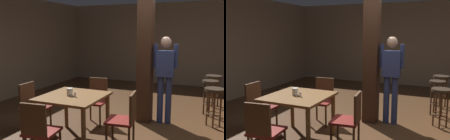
{
  "view_description": "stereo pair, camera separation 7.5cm",
  "coord_description": "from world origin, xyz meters",
  "views": [
    {
      "loc": [
        1.22,
        -4.21,
        1.81
      ],
      "look_at": [
        -0.61,
        0.13,
        1.09
      ],
      "focal_mm": 40.0,
      "sensor_mm": 36.0,
      "label": 1
    },
    {
      "loc": [
        1.29,
        -4.18,
        1.81
      ],
      "look_at": [
        -0.61,
        0.13,
        1.09
      ],
      "focal_mm": 40.0,
      "sensor_mm": 36.0,
      "label": 2
    }
  ],
  "objects": [
    {
      "name": "bar_stool_near",
      "position": [
        1.22,
        0.81,
        0.57
      ],
      "size": [
        0.37,
        0.37,
        0.75
      ],
      "color": "#2D2319",
      "rests_on": "ground_plane"
    },
    {
      "name": "chair_south",
      "position": [
        -0.93,
        -1.65,
        0.51
      ],
      "size": [
        0.46,
        0.46,
        0.89
      ],
      "color": "maroon",
      "rests_on": "ground_plane"
    },
    {
      "name": "pillar",
      "position": [
        -0.09,
        0.58,
        1.4
      ],
      "size": [
        0.28,
        0.28,
        2.8
      ],
      "primitive_type": "cube",
      "color": "#382114",
      "rests_on": "ground_plane"
    },
    {
      "name": "wall_back",
      "position": [
        0.0,
        4.5,
        1.4
      ],
      "size": [
        8.0,
        0.1,
        2.8
      ],
      "primitive_type": "cube",
      "color": "gray",
      "rests_on": "ground_plane"
    },
    {
      "name": "standing_person",
      "position": [
        0.31,
        0.61,
        1.0
      ],
      "size": [
        0.47,
        0.22,
        1.72
      ],
      "color": "navy",
      "rests_on": "ground_plane"
    },
    {
      "name": "bar_stool_mid",
      "position": [
        1.12,
        1.47,
        0.58
      ],
      "size": [
        0.34,
        0.34,
        0.77
      ],
      "color": "#2D2319",
      "rests_on": "ground_plane"
    },
    {
      "name": "bar_stool_far",
      "position": [
        1.18,
        2.24,
        0.58
      ],
      "size": [
        0.37,
        0.37,
        0.76
      ],
      "color": "#2D2319",
      "rests_on": "ground_plane"
    },
    {
      "name": "salt_shaker",
      "position": [
        -0.85,
        -0.84,
        0.81
      ],
      "size": [
        0.03,
        0.03,
        0.08
      ],
      "primitive_type": "cylinder",
      "color": "silver",
      "rests_on": "dining_table"
    },
    {
      "name": "dining_table",
      "position": [
        -0.94,
        -0.77,
        0.65
      ],
      "size": [
        1.0,
        1.0,
        0.77
      ],
      "color": "brown",
      "rests_on": "ground_plane"
    },
    {
      "name": "ground_plane",
      "position": [
        0.0,
        0.0,
        0.0
      ],
      "size": [
        10.8,
        10.8,
        0.0
      ],
      "primitive_type": "plane",
      "color": "#4C301C"
    },
    {
      "name": "napkin_cup",
      "position": [
        -0.98,
        -0.79,
        0.83
      ],
      "size": [
        0.1,
        0.1,
        0.12
      ],
      "primitive_type": "cylinder",
      "color": "silver",
      "rests_on": "dining_table"
    },
    {
      "name": "chair_north",
      "position": [
        -0.94,
        0.1,
        0.51
      ],
      "size": [
        0.45,
        0.45,
        0.89
      ],
      "color": "maroon",
      "rests_on": "ground_plane"
    },
    {
      "name": "chair_west",
      "position": [
        -1.79,
        -0.76,
        0.51
      ],
      "size": [
        0.43,
        0.43,
        0.89
      ],
      "color": "maroon",
      "rests_on": "ground_plane"
    },
    {
      "name": "chair_east",
      "position": [
        -0.02,
        -0.75,
        0.51
      ],
      "size": [
        0.47,
        0.47,
        0.89
      ],
      "color": "maroon",
      "rests_on": "ground_plane"
    }
  ]
}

